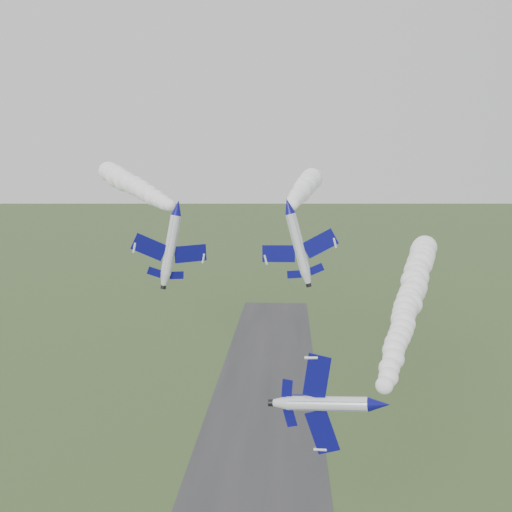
{
  "coord_description": "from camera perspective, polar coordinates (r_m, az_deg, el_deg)",
  "views": [
    {
      "loc": [
        5.18,
        -57.87,
        49.51
      ],
      "look_at": [
        0.71,
        17.33,
        38.8
      ],
      "focal_mm": 40.0,
      "sensor_mm": 36.0,
      "label": 1
    }
  ],
  "objects": [
    {
      "name": "jet_pair_right",
      "position": [
        80.15,
        3.25,
        5.02
      ],
      "size": [
        10.54,
        12.99,
        3.95
      ],
      "rotation": [
        0.0,
        -0.26,
        -0.09
      ],
      "color": "silver"
    },
    {
      "name": "smoke_trail_jet_pair_left",
      "position": [
        119.29,
        -12.33,
        7.0
      ],
      "size": [
        32.79,
        68.46,
        5.03
      ],
      "primitive_type": null,
      "rotation": [
        0.0,
        0.0,
        0.4
      ],
      "color": "white"
    },
    {
      "name": "jet_pair_left",
      "position": [
        80.84,
        -7.84,
        4.82
      ],
      "size": [
        10.49,
        12.26,
        3.61
      ],
      "rotation": [
        0.0,
        0.2,
        0.4
      ],
      "color": "silver"
    },
    {
      "name": "jet_lead",
      "position": [
        55.41,
        12.24,
        -14.35
      ],
      "size": [
        5.4,
        11.6,
        9.63
      ],
      "rotation": [
        0.0,
        1.46,
        -0.25
      ],
      "color": "silver"
    },
    {
      "name": "smoke_trail_jet_lead",
      "position": [
        90.53,
        15.3,
        -3.56
      ],
      "size": [
        22.29,
        68.77,
        4.96
      ],
      "primitive_type": null,
      "rotation": [
        0.0,
        0.0,
        -0.25
      ],
      "color": "white"
    },
    {
      "name": "runway",
      "position": [
        100.98,
        0.03,
        -21.26
      ],
      "size": [
        24.0,
        260.0,
        0.04
      ],
      "primitive_type": "cube",
      "color": "#2F3032",
      "rests_on": "ground"
    },
    {
      "name": "smoke_trail_jet_pair_right",
      "position": [
        109.07,
        4.83,
        6.76
      ],
      "size": [
        9.26,
        51.55,
        4.63
      ],
      "primitive_type": null,
      "rotation": [
        0.0,
        0.0,
        -0.09
      ],
      "color": "white"
    }
  ]
}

